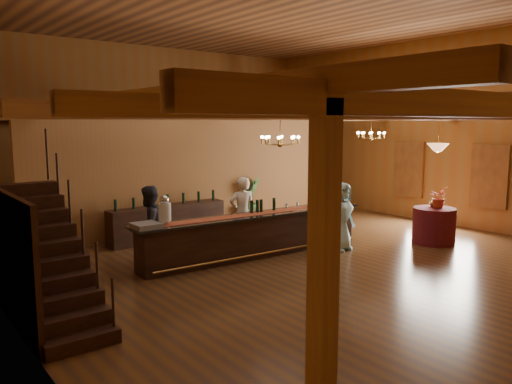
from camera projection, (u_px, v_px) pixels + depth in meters
floor at (288, 253)px, 11.54m from camera, size 14.00×14.00×0.00m
ceiling at (291, 6)px, 10.78m from camera, size 14.00×14.00×0.00m
wall_back at (150, 130)px, 16.63m from camera, size 12.00×0.10×5.50m
wall_right at (440, 131)px, 14.81m from camera, size 0.10×14.00×5.50m
beam_grid at (275, 112)px, 11.49m from camera, size 11.90×13.90×0.39m
support_posts at (304, 187)px, 10.93m from camera, size 9.20×10.20×3.20m
partition_wall at (191, 176)px, 13.76m from camera, size 9.00×0.18×3.10m
window_right_front at (490, 176)px, 13.70m from camera, size 0.12×1.05×1.75m
window_right_back at (409, 169)px, 15.73m from camera, size 0.12×1.05×1.75m
staircase at (51, 257)px, 7.51m from camera, size 1.00×2.80×2.00m
backroom_boxes at (165, 203)px, 15.59m from camera, size 4.10×0.60×1.10m
tasting_bar at (255, 235)px, 11.29m from camera, size 5.81×1.09×0.97m
beverage_dispenser at (165, 211)px, 10.01m from camera, size 0.26×0.26×0.60m
glass_rack_tray at (146, 226)px, 9.72m from camera, size 0.50×0.50×0.10m
raffle_drum at (340, 197)px, 12.59m from camera, size 0.34×0.24×0.30m
bar_bottle_0 at (252, 207)px, 11.28m from camera, size 0.07×0.07×0.30m
bar_bottle_1 at (257, 206)px, 11.37m from camera, size 0.07×0.07×0.30m
bar_bottle_2 at (261, 206)px, 11.43m from camera, size 0.07×0.07×0.30m
bar_bottle_3 at (274, 204)px, 11.64m from camera, size 0.07×0.07×0.30m
backbar_shelf at (168, 222)px, 12.90m from camera, size 3.20×0.58×0.90m
round_table at (434, 226)px, 12.48m from camera, size 1.04×1.04×0.90m
chandelier_left at (280, 140)px, 10.42m from camera, size 0.80×0.80×0.71m
chandelier_right at (371, 135)px, 14.14m from camera, size 0.80×0.80×0.69m
pendant_lamp at (438, 147)px, 12.21m from camera, size 0.52×0.52×0.90m
bartender at (242, 213)px, 11.96m from camera, size 0.73×0.60×1.73m
staff_second at (149, 225)px, 10.56m from camera, size 1.02×0.94×1.69m
guest at (341, 216)px, 11.76m from camera, size 0.83×0.58×1.62m
floor_plant at (249, 200)px, 14.85m from camera, size 0.81×0.67×1.41m
table_flowers at (438, 197)px, 12.43m from camera, size 0.60×0.57×0.53m
table_vase at (434, 200)px, 12.59m from camera, size 0.17×0.17×0.32m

